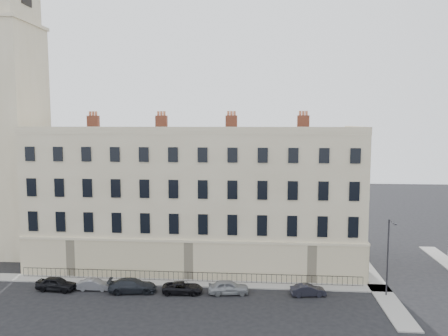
{
  "coord_description": "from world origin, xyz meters",
  "views": [
    {
      "loc": [
        1.15,
        -37.27,
        16.28
      ],
      "look_at": [
        -2.67,
        10.0,
        11.26
      ],
      "focal_mm": 35.0,
      "sensor_mm": 36.0,
      "label": 1
    }
  ],
  "objects": [
    {
      "name": "ground",
      "position": [
        0.0,
        0.0,
        0.0
      ],
      "size": [
        160.0,
        160.0,
        0.0
      ],
      "primitive_type": "plane",
      "color": "black",
      "rests_on": "ground"
    },
    {
      "name": "terrace",
      "position": [
        -5.97,
        11.97,
        7.5
      ],
      "size": [
        36.22,
        12.22,
        17.0
      ],
      "color": "#C3B491",
      "rests_on": "ground"
    },
    {
      "name": "church_tower",
      "position": [
        -30.0,
        14.0,
        18.66
      ],
      "size": [
        8.0,
        8.13,
        44.0
      ],
      "color": "#C3B491",
      "rests_on": "ground"
    },
    {
      "name": "pavement_terrace",
      "position": [
        -10.0,
        5.0,
        0.06
      ],
      "size": [
        48.0,
        2.0,
        0.12
      ],
      "primitive_type": "cube",
      "color": "gray",
      "rests_on": "ground"
    },
    {
      "name": "pavement_east_return",
      "position": [
        13.0,
        8.0,
        0.06
      ],
      "size": [
        2.0,
        24.0,
        0.12
      ],
      "primitive_type": "cube",
      "color": "gray",
      "rests_on": "ground"
    },
    {
      "name": "railings",
      "position": [
        -6.0,
        5.4,
        0.55
      ],
      "size": [
        35.0,
        0.04,
        0.96
      ],
      "color": "black",
      "rests_on": "ground"
    },
    {
      "name": "car_a",
      "position": [
        -18.37,
        2.15,
        0.66
      ],
      "size": [
        3.98,
        1.87,
        1.32
      ],
      "primitive_type": "imported",
      "rotation": [
        0.0,
        0.0,
        1.49
      ],
      "color": "black",
      "rests_on": "ground"
    },
    {
      "name": "car_b",
      "position": [
        -14.75,
        2.57,
        0.53
      ],
      "size": [
        3.26,
        1.25,
        1.06
      ],
      "primitive_type": "imported",
      "rotation": [
        0.0,
        0.0,
        1.61
      ],
      "color": "slate",
      "rests_on": "ground"
    },
    {
      "name": "car_c",
      "position": [
        -10.86,
        2.27,
        0.66
      ],
      "size": [
        4.76,
        2.43,
        1.32
      ],
      "primitive_type": "imported",
      "rotation": [
        0.0,
        0.0,
        1.7
      ],
      "color": "black",
      "rests_on": "ground"
    },
    {
      "name": "car_d",
      "position": [
        -6.02,
        2.42,
        0.54
      ],
      "size": [
        3.94,
        1.98,
        1.07
      ],
      "primitive_type": "imported",
      "rotation": [
        0.0,
        0.0,
        1.62
      ],
      "color": "black",
      "rests_on": "ground"
    },
    {
      "name": "car_e",
      "position": [
        -1.66,
        2.62,
        0.66
      ],
      "size": [
        4.03,
        2.04,
        1.32
      ],
      "primitive_type": "imported",
      "rotation": [
        0.0,
        0.0,
        1.7
      ],
      "color": "gray",
      "rests_on": "ground"
    },
    {
      "name": "car_f",
      "position": [
        5.84,
        2.77,
        0.54
      ],
      "size": [
        3.4,
        1.58,
        1.08
      ],
      "primitive_type": "imported",
      "rotation": [
        0.0,
        0.0,
        1.71
      ],
      "color": "black",
      "rests_on": "ground"
    },
    {
      "name": "streetlamp",
      "position": [
        13.17,
        3.19,
        4.07
      ],
      "size": [
        0.37,
        1.58,
        7.34
      ],
      "rotation": [
        0.0,
        0.0,
        -0.14
      ],
      "color": "#2F2F34",
      "rests_on": "ground"
    }
  ]
}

